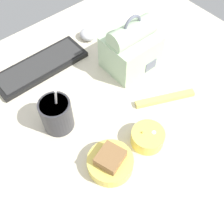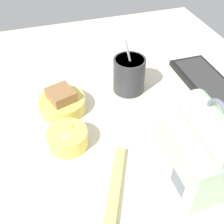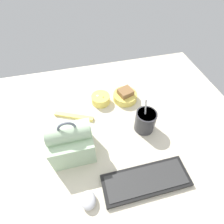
# 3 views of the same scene
# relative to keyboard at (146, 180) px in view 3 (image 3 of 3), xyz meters

# --- Properties ---
(desk_surface) EXTENTS (1.40, 1.10, 0.02)m
(desk_surface) POSITION_rel_keyboard_xyz_m (0.06, -0.31, -0.02)
(desk_surface) COLOR beige
(desk_surface) RESTS_ON ground
(keyboard) EXTENTS (0.36, 0.13, 0.02)m
(keyboard) POSITION_rel_keyboard_xyz_m (0.00, 0.00, 0.00)
(keyboard) COLOR black
(keyboard) RESTS_ON desk_surface
(lunch_bag) EXTENTS (0.18, 0.16, 0.22)m
(lunch_bag) POSITION_rel_keyboard_xyz_m (0.27, -0.21, 0.08)
(lunch_bag) COLOR #B7D6AD
(lunch_bag) RESTS_ON desk_surface
(soup_cup) EXTENTS (0.10, 0.10, 0.19)m
(soup_cup) POSITION_rel_keyboard_xyz_m (-0.09, -0.26, 0.05)
(soup_cup) COLOR #333338
(soup_cup) RESTS_ON desk_surface
(bento_bowl_sandwich) EXTENTS (0.14, 0.14, 0.07)m
(bento_bowl_sandwich) POSITION_rel_keyboard_xyz_m (-0.05, -0.48, 0.02)
(bento_bowl_sandwich) COLOR #EFD65B
(bento_bowl_sandwich) RESTS_ON desk_surface
(bento_bowl_snacks) EXTENTS (0.10, 0.10, 0.06)m
(bento_bowl_snacks) POSITION_rel_keyboard_xyz_m (0.09, -0.49, 0.02)
(bento_bowl_snacks) COLOR #EFD65B
(bento_bowl_snacks) RESTS_ON desk_surface
(computer_mouse) EXTENTS (0.06, 0.07, 0.04)m
(computer_mouse) POSITION_rel_keyboard_xyz_m (0.24, 0.02, 0.01)
(computer_mouse) COLOR silver
(computer_mouse) RESTS_ON desk_surface
(chopstick_case) EXTENTS (0.20, 0.11, 0.02)m
(chopstick_case) POSITION_rel_keyboard_xyz_m (0.25, -0.41, -0.00)
(chopstick_case) COLOR #EFD666
(chopstick_case) RESTS_ON desk_surface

